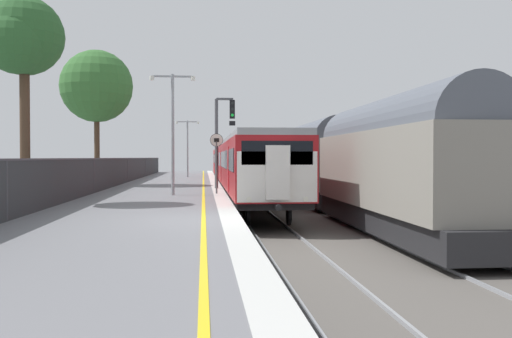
{
  "coord_description": "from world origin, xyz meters",
  "views": [
    {
      "loc": [
        -0.35,
        -15.16,
        1.67
      ],
      "look_at": [
        1.58,
        5.51,
        1.24
      ],
      "focal_mm": 39.63,
      "sensor_mm": 36.0,
      "label": 1
    }
  ],
  "objects_px": {
    "platform_lamp_far": "(187,143)",
    "background_tree_centre": "(96,88)",
    "background_tree_left": "(22,40)",
    "signal_gantry": "(222,132)",
    "platform_lamp_mid": "(173,123)",
    "speed_limit_sign": "(217,156)",
    "freight_train_adjacent_track": "(344,160)",
    "commuter_train_at_platform": "(239,163)"
  },
  "relations": [
    {
      "from": "speed_limit_sign",
      "to": "platform_lamp_far",
      "type": "bearing_deg",
      "value": 94.96
    },
    {
      "from": "signal_gantry",
      "to": "background_tree_centre",
      "type": "relative_size",
      "value": 0.6
    },
    {
      "from": "signal_gantry",
      "to": "commuter_train_at_platform",
      "type": "bearing_deg",
      "value": 80.67
    },
    {
      "from": "commuter_train_at_platform",
      "to": "signal_gantry",
      "type": "distance_m",
      "value": 9.24
    },
    {
      "from": "signal_gantry",
      "to": "platform_lamp_far",
      "type": "bearing_deg",
      "value": 97.38
    },
    {
      "from": "speed_limit_sign",
      "to": "freight_train_adjacent_track",
      "type": "bearing_deg",
      "value": -4.35
    },
    {
      "from": "background_tree_centre",
      "to": "platform_lamp_mid",
      "type": "bearing_deg",
      "value": -61.69
    },
    {
      "from": "speed_limit_sign",
      "to": "background_tree_left",
      "type": "xyz_separation_m",
      "value": [
        -7.07,
        -4.95,
        4.12
      ]
    },
    {
      "from": "background_tree_left",
      "to": "background_tree_centre",
      "type": "relative_size",
      "value": 0.93
    },
    {
      "from": "freight_train_adjacent_track",
      "to": "platform_lamp_mid",
      "type": "height_order",
      "value": "platform_lamp_mid"
    },
    {
      "from": "commuter_train_at_platform",
      "to": "speed_limit_sign",
      "type": "distance_m",
      "value": 13.59
    },
    {
      "from": "freight_train_adjacent_track",
      "to": "signal_gantry",
      "type": "xyz_separation_m",
      "value": [
        -5.47,
        4.95,
        1.51
      ]
    },
    {
      "from": "commuter_train_at_platform",
      "to": "signal_gantry",
      "type": "relative_size",
      "value": 8.63
    },
    {
      "from": "freight_train_adjacent_track",
      "to": "speed_limit_sign",
      "type": "height_order",
      "value": "freight_train_adjacent_track"
    },
    {
      "from": "platform_lamp_far",
      "to": "freight_train_adjacent_track",
      "type": "bearing_deg",
      "value": -71.21
    },
    {
      "from": "freight_train_adjacent_track",
      "to": "background_tree_centre",
      "type": "xyz_separation_m",
      "value": [
        -12.79,
        8.98,
        4.25
      ]
    },
    {
      "from": "freight_train_adjacent_track",
      "to": "signal_gantry",
      "type": "bearing_deg",
      "value": 137.85
    },
    {
      "from": "background_tree_left",
      "to": "background_tree_centre",
      "type": "bearing_deg",
      "value": 89.48
    },
    {
      "from": "platform_lamp_mid",
      "to": "background_tree_centre",
      "type": "distance_m",
      "value": 10.85
    },
    {
      "from": "background_tree_centre",
      "to": "commuter_train_at_platform",
      "type": "bearing_deg",
      "value": 29.22
    },
    {
      "from": "speed_limit_sign",
      "to": "background_tree_centre",
      "type": "relative_size",
      "value": 0.34
    },
    {
      "from": "platform_lamp_far",
      "to": "background_tree_centre",
      "type": "height_order",
      "value": "background_tree_centre"
    },
    {
      "from": "background_tree_left",
      "to": "freight_train_adjacent_track",
      "type": "bearing_deg",
      "value": 19.24
    },
    {
      "from": "platform_lamp_mid",
      "to": "background_tree_centre",
      "type": "height_order",
      "value": "background_tree_centre"
    },
    {
      "from": "signal_gantry",
      "to": "speed_limit_sign",
      "type": "relative_size",
      "value": 1.77
    },
    {
      "from": "platform_lamp_mid",
      "to": "background_tree_left",
      "type": "height_order",
      "value": "background_tree_left"
    },
    {
      "from": "platform_lamp_mid",
      "to": "platform_lamp_far",
      "type": "relative_size",
      "value": 1.11
    },
    {
      "from": "speed_limit_sign",
      "to": "background_tree_centre",
      "type": "height_order",
      "value": "background_tree_centre"
    },
    {
      "from": "signal_gantry",
      "to": "speed_limit_sign",
      "type": "distance_m",
      "value": 4.71
    },
    {
      "from": "freight_train_adjacent_track",
      "to": "background_tree_left",
      "type": "bearing_deg",
      "value": -160.76
    },
    {
      "from": "freight_train_adjacent_track",
      "to": "background_tree_centre",
      "type": "bearing_deg",
      "value": 144.93
    },
    {
      "from": "signal_gantry",
      "to": "freight_train_adjacent_track",
      "type": "bearing_deg",
      "value": -42.15
    },
    {
      "from": "signal_gantry",
      "to": "background_tree_left",
      "type": "relative_size",
      "value": 0.65
    },
    {
      "from": "commuter_train_at_platform",
      "to": "signal_gantry",
      "type": "xyz_separation_m",
      "value": [
        -1.47,
        -8.94,
        1.78
      ]
    },
    {
      "from": "freight_train_adjacent_track",
      "to": "platform_lamp_mid",
      "type": "relative_size",
      "value": 5.09
    },
    {
      "from": "background_tree_left",
      "to": "platform_lamp_mid",
      "type": "bearing_deg",
      "value": 39.48
    },
    {
      "from": "background_tree_left",
      "to": "signal_gantry",
      "type": "bearing_deg",
      "value": 51.81
    },
    {
      "from": "speed_limit_sign",
      "to": "platform_lamp_far",
      "type": "xyz_separation_m",
      "value": [
        -1.95,
        22.48,
        1.13
      ]
    },
    {
      "from": "signal_gantry",
      "to": "platform_lamp_mid",
      "type": "bearing_deg",
      "value": -113.91
    },
    {
      "from": "speed_limit_sign",
      "to": "background_tree_left",
      "type": "bearing_deg",
      "value": -144.97
    },
    {
      "from": "signal_gantry",
      "to": "background_tree_centre",
      "type": "height_order",
      "value": "background_tree_centre"
    },
    {
      "from": "freight_train_adjacent_track",
      "to": "signal_gantry",
      "type": "distance_m",
      "value": 7.54
    }
  ]
}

